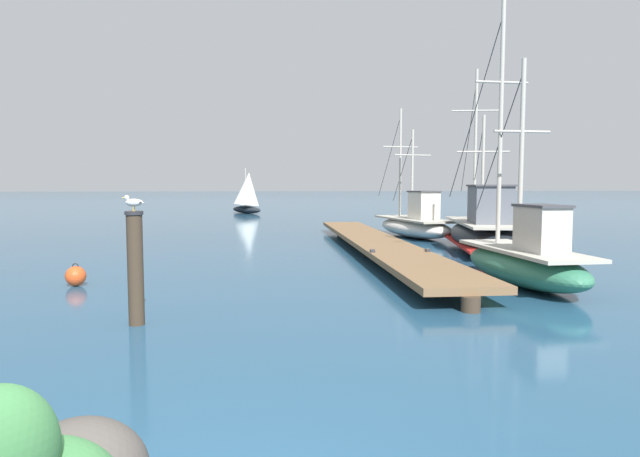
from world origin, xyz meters
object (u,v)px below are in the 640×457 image
at_px(fishing_boat_0, 484,231).
at_px(mooring_buoy, 76,276).
at_px(fishing_boat_1, 415,224).
at_px(perched_seagull, 134,202).
at_px(fishing_boat_2, 525,259).
at_px(distant_sailboat, 247,193).
at_px(mooring_piling, 135,266).

distance_m(fishing_boat_0, mooring_buoy, 13.35).
relative_size(fishing_boat_1, perched_seagull, 19.32).
height_order(fishing_boat_0, fishing_boat_2, fishing_boat_2).
bearing_deg(fishing_boat_2, fishing_boat_0, 73.05).
bearing_deg(perched_seagull, fishing_boat_0, 41.03).
bearing_deg(perched_seagull, distant_sailboat, 86.80).
relative_size(fishing_boat_1, mooring_buoy, 13.62).
bearing_deg(fishing_boat_2, distant_sailboat, 100.66).
relative_size(fishing_boat_1, fishing_boat_2, 1.04).
distance_m(mooring_piling, distant_sailboat, 35.79).
bearing_deg(fishing_boat_0, fishing_boat_2, -106.95).
relative_size(fishing_boat_0, fishing_boat_1, 1.12).
xyz_separation_m(fishing_boat_1, distant_sailboat, (-7.39, 21.61, 1.09)).
bearing_deg(fishing_boat_2, mooring_buoy, 172.41).
relative_size(mooring_buoy, distant_sailboat, 0.13).
xyz_separation_m(fishing_boat_0, perched_seagull, (-10.23, -8.90, 1.34)).
bearing_deg(fishing_boat_2, perched_seagull, -163.51).
distance_m(mooring_piling, mooring_buoy, 4.43).
relative_size(mooring_piling, mooring_buoy, 3.57).
relative_size(fishing_boat_0, perched_seagull, 21.59).
xyz_separation_m(fishing_boat_0, distant_sailboat, (-8.23, 26.83, 0.97)).
bearing_deg(fishing_boat_1, mooring_piling, -123.64).
height_order(mooring_piling, mooring_buoy, mooring_piling).
height_order(fishing_boat_1, distant_sailboat, fishing_boat_1).
height_order(mooring_piling, perched_seagull, perched_seagull).
relative_size(fishing_boat_2, perched_seagull, 18.50).
relative_size(fishing_boat_2, mooring_buoy, 13.04).
distance_m(fishing_boat_2, distant_sailboat, 33.89).
relative_size(mooring_piling, distant_sailboat, 0.45).
height_order(fishing_boat_1, mooring_piling, fishing_boat_1).
bearing_deg(mooring_buoy, distant_sailboat, 82.67).
bearing_deg(mooring_piling, fishing_boat_2, 16.47).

